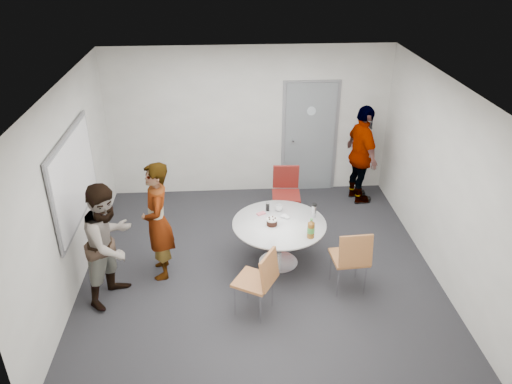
{
  "coord_description": "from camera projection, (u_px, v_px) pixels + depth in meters",
  "views": [
    {
      "loc": [
        -0.43,
        -5.91,
        4.39
      ],
      "look_at": [
        -0.03,
        0.25,
        1.13
      ],
      "focal_mm": 35.0,
      "sensor_mm": 36.0,
      "label": 1
    }
  ],
  "objects": [
    {
      "name": "chair_near_left",
      "position": [
        261.0,
        277.0,
        6.18
      ],
      "size": [
        0.63,
        0.61,
        0.93
      ],
      "rotation": [
        0.0,
        0.0,
        1.05
      ],
      "color": "#93572D",
      "rests_on": "floor"
    },
    {
      "name": "wall_back",
      "position": [
        249.0,
        122.0,
        8.87
      ],
      "size": [
        5.0,
        0.0,
        5.0
      ],
      "primitive_type": "plane",
      "rotation": [
        1.57,
        0.0,
        0.0
      ],
      "color": "#BBB9B1",
      "rests_on": "floor"
    },
    {
      "name": "door",
      "position": [
        310.0,
        138.0,
        9.07
      ],
      "size": [
        1.02,
        0.17,
        2.12
      ],
      "color": "slate",
      "rests_on": "wall_back"
    },
    {
      "name": "person_left",
      "position": [
        110.0,
        243.0,
        6.37
      ],
      "size": [
        0.94,
        1.01,
        1.67
      ],
      "primitive_type": "imported",
      "rotation": [
        0.0,
        0.0,
        1.1
      ],
      "color": "white",
      "rests_on": "floor"
    },
    {
      "name": "chair_far",
      "position": [
        286.0,
        188.0,
        8.28
      ],
      "size": [
        0.48,
        0.52,
        0.95
      ],
      "rotation": [
        0.0,
        0.0,
        3.08
      ],
      "color": "maroon",
      "rests_on": "floor"
    },
    {
      "name": "wall_left",
      "position": [
        69.0,
        192.0,
        6.52
      ],
      "size": [
        0.0,
        5.0,
        5.0
      ],
      "primitive_type": "plane",
      "rotation": [
        1.57,
        0.0,
        1.57
      ],
      "color": "#BBB9B1",
      "rests_on": "floor"
    },
    {
      "name": "ceiling",
      "position": [
        259.0,
        87.0,
        6.03
      ],
      "size": [
        5.0,
        5.0,
        0.0
      ],
      "primitive_type": "plane",
      "rotation": [
        3.14,
        0.0,
        0.0
      ],
      "color": "silver",
      "rests_on": "wall_back"
    },
    {
      "name": "table",
      "position": [
        281.0,
        229.0,
        7.11
      ],
      "size": [
        1.34,
        1.34,
        0.99
      ],
      "color": "white",
      "rests_on": "floor"
    },
    {
      "name": "wall_front",
      "position": [
        279.0,
        313.0,
        4.46
      ],
      "size": [
        5.0,
        0.0,
        5.0
      ],
      "primitive_type": "plane",
      "rotation": [
        -1.57,
        0.0,
        0.0
      ],
      "color": "#BBB9B1",
      "rests_on": "floor"
    },
    {
      "name": "chair_near_right",
      "position": [
        352.0,
        256.0,
        6.55
      ],
      "size": [
        0.49,
        0.53,
        0.96
      ],
      "rotation": [
        0.0,
        0.0,
        0.07
      ],
      "color": "#93572D",
      "rests_on": "floor"
    },
    {
      "name": "person_main",
      "position": [
        158.0,
        221.0,
        6.8
      ],
      "size": [
        0.5,
        0.68,
        1.72
      ],
      "primitive_type": "imported",
      "rotation": [
        0.0,
        0.0,
        -1.42
      ],
      "color": "#A5C6EA",
      "rests_on": "floor"
    },
    {
      "name": "wall_right",
      "position": [
        441.0,
        180.0,
        6.81
      ],
      "size": [
        0.0,
        5.0,
        5.0
      ],
      "primitive_type": "plane",
      "rotation": [
        1.57,
        0.0,
        -1.57
      ],
      "color": "#BBB9B1",
      "rests_on": "floor"
    },
    {
      "name": "whiteboard",
      "position": [
        74.0,
        178.0,
        6.65
      ],
      "size": [
        0.04,
        1.9,
        1.25
      ],
      "color": "gray",
      "rests_on": "wall_left"
    },
    {
      "name": "floor",
      "position": [
        259.0,
        268.0,
        7.29
      ],
      "size": [
        5.0,
        5.0,
        0.0
      ],
      "primitive_type": "plane",
      "color": "black",
      "rests_on": "ground"
    },
    {
      "name": "person_right",
      "position": [
        362.0,
        155.0,
        8.71
      ],
      "size": [
        0.61,
        1.11,
        1.78
      ],
      "primitive_type": "imported",
      "rotation": [
        0.0,
        0.0,
        1.75
      ],
      "color": "black",
      "rests_on": "floor"
    }
  ]
}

